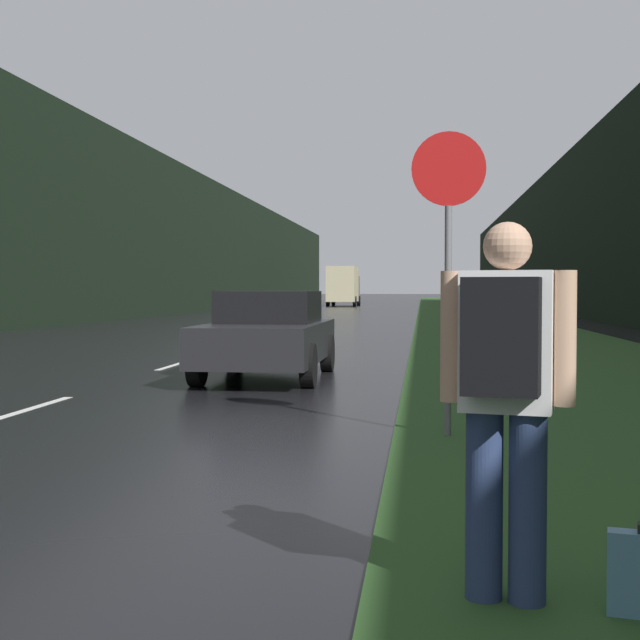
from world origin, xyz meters
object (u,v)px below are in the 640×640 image
Objects in this scene: hitchhiker_with_backpack at (506,387)px; delivery_truck at (344,286)px; stop_sign at (448,248)px; car_passing_near at (268,334)px.

delivery_truck reaches higher than hitchhiker_with_backpack.
hitchhiker_with_backpack is at bearing -84.40° from delivery_truck.
stop_sign is at bearing -84.13° from delivery_truck.
delivery_truck is at bearing 95.87° from stop_sign.
delivery_truck is (-4.42, 63.99, 1.09)m from car_passing_near.
hitchhiker_with_backpack is at bearing -88.49° from stop_sign.
car_passing_near is 64.15m from delivery_truck.
hitchhiker_with_backpack is (0.12, -4.68, -0.84)m from stop_sign.
car_passing_near is at bearing 117.83° from hitchhiker_with_backpack.
stop_sign is 6.25m from car_passing_near.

